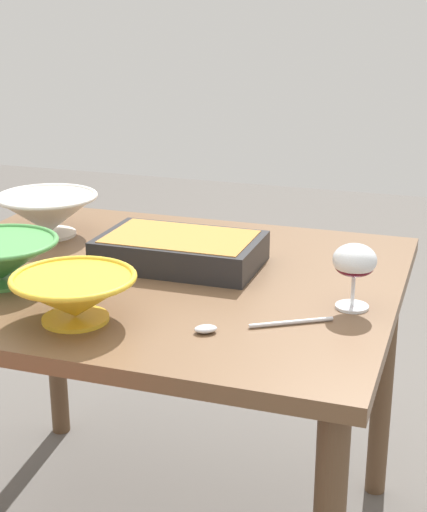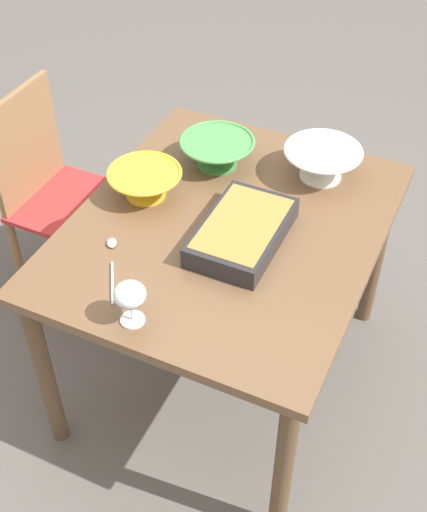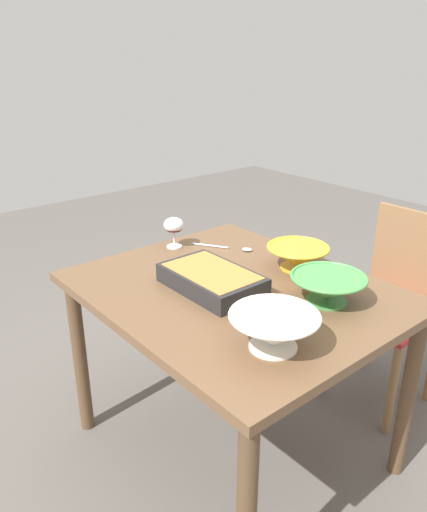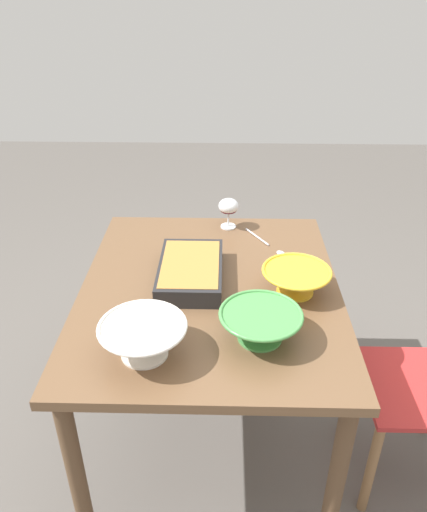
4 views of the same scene
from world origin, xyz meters
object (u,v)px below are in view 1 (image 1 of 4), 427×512
wine_glass (355,264)px  small_bowl (48,213)px  casserole_dish (180,249)px  serving_spoon (238,326)px  mixing_bowl (0,259)px  dining_table (150,309)px  serving_bowl (74,295)px

wine_glass → small_bowl: bearing=163.3°
wine_glass → casserole_dish: 0.45m
serving_spoon → mixing_bowl: bearing=171.9°
dining_table → small_bowl: bearing=153.1°
mixing_bowl → serving_bowl: (0.26, -0.14, -0.00)m
mixing_bowl → serving_bowl: bearing=-28.5°
dining_table → casserole_dish: (0.05, 0.07, 0.13)m
mixing_bowl → wine_glass: bearing=7.3°
dining_table → casserole_dish: size_ratio=3.03×
serving_bowl → casserole_dish: bearing=78.8°
dining_table → serving_bowl: bearing=-94.8°
serving_bowl → small_bowl: bearing=124.8°
serving_spoon → dining_table: bearing=139.6°
wine_glass → mixing_bowl: wine_glass is taller
mixing_bowl → serving_spoon: (0.57, -0.08, -0.05)m
wine_glass → serving_spoon: size_ratio=0.55×
dining_table → wine_glass: 0.52m
dining_table → mixing_bowl: (-0.28, -0.16, 0.15)m
mixing_bowl → serving_spoon: mixing_bowl is taller
dining_table → serving_bowl: serving_bowl is taller
serving_bowl → serving_spoon: serving_bowl is taller
casserole_dish → mixing_bowl: mixing_bowl is taller
dining_table → serving_spoon: 0.39m
casserole_dish → mixing_bowl: size_ratio=1.43×
mixing_bowl → serving_spoon: 0.58m
dining_table → wine_glass: bearing=-8.0°
mixing_bowl → small_bowl: (-0.08, 0.35, 0.01)m
small_bowl → mixing_bowl: bearing=-76.7°
wine_glass → mixing_bowl: size_ratio=0.52×
serving_spoon → casserole_dish: bearing=126.8°
mixing_bowl → serving_spoon: size_ratio=1.06×
casserole_dish → serving_bowl: bearing=-101.2°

